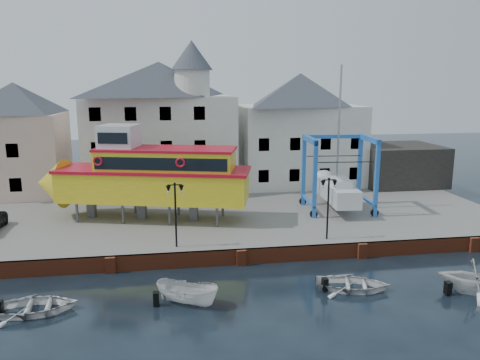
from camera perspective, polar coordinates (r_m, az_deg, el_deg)
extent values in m
plane|color=black|center=(29.99, 0.15, -10.30)|extent=(140.00, 140.00, 0.00)
cube|color=slate|center=(40.17, -2.28, -3.78)|extent=(44.00, 22.00, 1.00)
cube|color=maroon|center=(29.92, 0.11, -9.33)|extent=(44.00, 0.25, 1.00)
cube|color=maroon|center=(29.68, -15.52, -9.96)|extent=(0.60, 0.36, 1.00)
cube|color=maroon|center=(29.76, 0.17, -9.44)|extent=(0.60, 0.36, 1.00)
cube|color=maroon|center=(31.92, 14.66, -8.35)|extent=(0.60, 0.36, 1.00)
cube|color=maroon|center=(35.77, 26.61, -7.04)|extent=(0.60, 0.36, 1.00)
cube|color=#C8AE9A|center=(47.92, -25.30, 2.83)|extent=(8.00, 7.00, 7.50)
pyramid|color=#35383E|center=(47.49, -25.85, 8.98)|extent=(8.00, 7.00, 2.80)
cube|color=black|center=(44.86, -25.67, -0.54)|extent=(1.00, 0.08, 1.20)
cube|color=black|center=(44.38, -26.01, 3.25)|extent=(1.00, 0.08, 1.20)
cube|color=silver|center=(46.32, -9.57, 4.47)|extent=(14.00, 8.00, 9.00)
pyramid|color=#35383E|center=(45.96, -9.84, 12.03)|extent=(14.00, 8.00, 3.20)
cube|color=black|center=(43.32, -16.79, -0.27)|extent=(1.00, 0.08, 1.20)
cube|color=black|center=(43.00, -12.83, -0.15)|extent=(1.00, 0.08, 1.20)
cube|color=black|center=(42.88, -8.83, -0.02)|extent=(1.00, 0.08, 1.20)
cube|color=black|center=(42.97, -4.83, 0.10)|extent=(1.00, 0.08, 1.20)
cube|color=black|center=(42.82, -17.03, 3.66)|extent=(1.00, 0.08, 1.20)
cube|color=black|center=(42.49, -13.02, 3.81)|extent=(1.00, 0.08, 1.20)
cube|color=black|center=(42.37, -8.96, 3.95)|extent=(1.00, 0.08, 1.20)
cube|color=black|center=(42.47, -4.90, 4.07)|extent=(1.00, 0.08, 1.20)
cube|color=black|center=(42.53, -17.27, 7.66)|extent=(1.00, 0.08, 1.20)
cube|color=black|center=(42.20, -13.20, 7.85)|extent=(1.00, 0.08, 1.20)
cube|color=black|center=(42.08, -9.09, 8.00)|extent=(1.00, 0.08, 1.20)
cube|color=black|center=(42.17, -4.97, 8.11)|extent=(1.00, 0.08, 1.20)
cylinder|color=silver|center=(43.61, -5.85, 11.64)|extent=(3.20, 3.20, 2.40)
cone|color=#35383E|center=(43.68, -5.92, 14.92)|extent=(3.80, 3.80, 2.60)
cube|color=silver|center=(48.73, 7.19, 4.30)|extent=(12.00, 8.00, 8.00)
pyramid|color=#35383E|center=(48.32, 7.36, 10.90)|extent=(12.00, 8.00, 3.20)
cube|color=black|center=(44.25, 2.90, 0.47)|extent=(1.00, 0.08, 1.20)
cube|color=black|center=(44.95, 6.64, 0.59)|extent=(1.00, 0.08, 1.20)
cube|color=black|center=(45.83, 10.26, 0.69)|extent=(1.00, 0.08, 1.20)
cube|color=black|center=(46.88, 13.74, 0.79)|extent=(1.00, 0.08, 1.20)
cube|color=black|center=(43.76, 2.94, 4.33)|extent=(1.00, 0.08, 1.20)
cube|color=black|center=(44.46, 6.74, 4.38)|extent=(1.00, 0.08, 1.20)
cube|color=black|center=(45.35, 10.40, 4.41)|extent=(1.00, 0.08, 1.20)
cube|color=black|center=(46.42, 13.92, 4.43)|extent=(1.00, 0.08, 1.20)
cube|color=black|center=(50.87, 18.66, 1.81)|extent=(8.00, 7.00, 4.00)
cylinder|color=black|center=(29.83, -7.84, -4.44)|extent=(0.12, 0.12, 4.00)
cube|color=black|center=(29.32, -7.96, -0.59)|extent=(0.90, 0.06, 0.06)
sphere|color=black|center=(29.31, -7.96, -0.46)|extent=(0.16, 0.16, 0.16)
cone|color=black|center=(29.38, -8.72, -1.13)|extent=(0.32, 0.32, 0.45)
sphere|color=silver|center=(29.42, -8.71, -1.47)|extent=(0.18, 0.18, 0.18)
cone|color=black|center=(29.39, -7.16, -1.08)|extent=(0.32, 0.32, 0.45)
sphere|color=silver|center=(29.43, -7.15, -1.42)|extent=(0.18, 0.18, 0.18)
cylinder|color=black|center=(31.56, 10.66, -3.63)|extent=(0.12, 0.12, 4.00)
cube|color=black|center=(31.08, 10.80, 0.02)|extent=(0.90, 0.06, 0.06)
sphere|color=black|center=(31.07, 10.81, 0.14)|extent=(0.16, 0.16, 0.16)
cone|color=black|center=(31.00, 10.09, -0.49)|extent=(0.32, 0.32, 0.45)
sphere|color=silver|center=(31.04, 10.07, -0.82)|extent=(0.18, 0.18, 0.18)
cone|color=black|center=(31.27, 11.47, -0.44)|extent=(0.32, 0.32, 0.45)
sphere|color=silver|center=(31.31, 11.46, -0.76)|extent=(0.18, 0.18, 0.18)
cylinder|color=#59595E|center=(37.14, -19.23, -3.73)|extent=(0.24, 0.24, 1.52)
cylinder|color=#59595E|center=(39.63, -17.50, -2.67)|extent=(0.24, 0.24, 1.52)
cylinder|color=#59595E|center=(35.79, -14.09, -4.00)|extent=(0.24, 0.24, 1.52)
cylinder|color=#59595E|center=(38.35, -12.65, -2.87)|extent=(0.24, 0.24, 1.52)
cylinder|color=#59595E|center=(34.74, -8.59, -4.25)|extent=(0.24, 0.24, 1.52)
cylinder|color=#59595E|center=(37.38, -7.50, -3.07)|extent=(0.24, 0.24, 1.52)
cylinder|color=#59595E|center=(34.02, -2.81, -4.47)|extent=(0.24, 0.24, 1.52)
cylinder|color=#59595E|center=(36.71, -2.12, -3.24)|extent=(0.24, 0.24, 1.52)
cube|color=#59595E|center=(38.17, -17.65, -3.22)|extent=(0.72, 0.64, 1.52)
cube|color=#59595E|center=(36.74, -11.86, -3.48)|extent=(0.72, 0.64, 1.52)
cube|color=#59595E|center=(35.72, -5.66, -3.73)|extent=(0.72, 0.64, 1.52)
cube|color=gold|center=(36.00, -10.45, -0.67)|extent=(14.66, 7.36, 2.22)
cone|color=gold|center=(39.12, -22.02, -0.36)|extent=(3.14, 4.28, 3.84)
cube|color=red|center=(35.77, -10.52, 1.22)|extent=(14.99, 7.59, 0.22)
cube|color=gold|center=(35.37, -9.00, 2.32)|extent=(10.65, 5.93, 1.62)
cube|color=black|center=(33.70, -9.77, 1.92)|extent=(9.39, 2.56, 0.91)
cube|color=black|center=(37.03, -8.30, 2.85)|extent=(9.39, 2.56, 0.91)
cube|color=red|center=(35.23, -9.04, 3.76)|extent=(10.87, 6.08, 0.18)
cube|color=silver|center=(36.22, -14.51, 5.07)|extent=(3.22, 3.22, 1.84)
cube|color=black|center=(34.96, -15.29, 4.93)|extent=(2.15, 0.63, 0.81)
torus|color=red|center=(35.15, -16.95, 2.23)|extent=(0.72, 0.32, 0.71)
torus|color=red|center=(33.25, -7.29, 2.12)|extent=(0.72, 0.32, 0.71)
cube|color=blue|center=(36.06, 9.10, 0.00)|extent=(0.32, 0.32, 6.00)
cylinder|color=black|center=(36.71, 8.97, -4.13)|extent=(0.61, 0.26, 0.60)
cube|color=blue|center=(39.87, 7.76, 1.17)|extent=(0.32, 0.32, 6.00)
cylinder|color=black|center=(40.45, 7.66, -2.59)|extent=(0.61, 0.26, 0.60)
cube|color=blue|center=(37.50, 16.31, 0.12)|extent=(0.32, 0.32, 6.00)
cylinder|color=black|center=(38.12, 16.08, -3.85)|extent=(0.61, 0.26, 0.60)
cube|color=blue|center=(41.18, 14.36, 1.25)|extent=(0.32, 0.32, 6.00)
cylinder|color=black|center=(41.74, 14.17, -2.40)|extent=(0.61, 0.26, 0.60)
cube|color=blue|center=(37.52, 8.53, 4.89)|extent=(0.61, 4.30, 0.42)
cube|color=blue|center=(38.43, 8.30, -2.52)|extent=(0.52, 4.29, 0.18)
cube|color=blue|center=(38.91, 15.52, 4.83)|extent=(0.61, 4.30, 0.42)
cube|color=blue|center=(39.79, 15.13, -2.32)|extent=(0.52, 4.29, 0.18)
cube|color=blue|center=(40.04, 11.28, 5.22)|extent=(5.15, 0.67, 0.30)
cube|color=silver|center=(38.88, 11.82, -1.44)|extent=(2.43, 6.56, 1.37)
cone|color=silver|center=(42.46, 10.38, -0.27)|extent=(2.07, 1.51, 1.97)
cube|color=#59595E|center=(39.11, 11.76, -2.85)|extent=(0.32, 1.55, 0.60)
cube|color=silver|center=(38.28, 12.05, -0.21)|extent=(1.55, 2.66, 0.51)
cylinder|color=#99999E|center=(38.44, 11.98, 6.57)|extent=(0.17, 0.17, 9.43)
cube|color=black|center=(36.90, 12.66, 2.14)|extent=(4.54, 0.45, 0.05)
cube|color=black|center=(39.82, 11.36, 2.89)|extent=(4.54, 0.45, 0.05)
imported|color=silver|center=(25.33, -6.41, -14.73)|extent=(3.75, 2.93, 1.37)
imported|color=silver|center=(27.46, 13.52, -12.81)|extent=(4.72, 3.94, 0.84)
imported|color=silver|center=(29.27, 26.65, -12.20)|extent=(4.95, 4.76, 2.01)
imported|color=silver|center=(26.43, -23.78, -14.54)|extent=(4.39, 3.27, 0.87)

